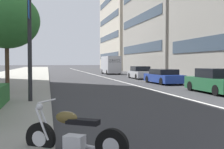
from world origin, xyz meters
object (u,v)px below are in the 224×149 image
at_px(car_following_behind, 163,77).
at_px(delivery_van_ahead, 111,65).
at_px(street_tree_near_plaza_corner, 6,21).
at_px(motorcycle_mid_row, 73,136).
at_px(car_approaching_light, 140,73).
at_px(car_mid_block_traffic, 215,82).

relative_size(car_following_behind, delivery_van_ahead, 0.88).
bearing_deg(street_tree_near_plaza_corner, motorcycle_mid_row, -166.23).
xyz_separation_m(motorcycle_mid_row, car_approaching_light, (25.19, -9.83, 0.25)).
height_order(car_mid_block_traffic, car_approaching_light, car_mid_block_traffic).
distance_m(car_mid_block_traffic, street_tree_near_plaza_corner, 12.48).
bearing_deg(car_approaching_light, car_following_behind, 178.65).
xyz_separation_m(delivery_van_ahead, street_tree_near_plaza_corner, (-27.54, 11.89, 2.58)).
distance_m(motorcycle_mid_row, car_following_behind, 19.79).
relative_size(car_mid_block_traffic, street_tree_near_plaza_corner, 0.83).
bearing_deg(car_approaching_light, street_tree_near_plaza_corner, 141.70).
xyz_separation_m(car_approaching_light, delivery_van_ahead, (12.94, 0.54, 0.84)).
bearing_deg(car_approaching_light, car_mid_block_traffic, -179.57).
height_order(car_mid_block_traffic, delivery_van_ahead, delivery_van_ahead).
relative_size(car_following_behind, car_approaching_light, 1.02).
height_order(motorcycle_mid_row, street_tree_near_plaza_corner, street_tree_near_plaza_corner).
height_order(car_following_behind, delivery_van_ahead, delivery_van_ahead).
distance_m(car_following_behind, car_approaching_light, 7.77).
relative_size(motorcycle_mid_row, delivery_van_ahead, 0.35).
xyz_separation_m(car_mid_block_traffic, car_approaching_light, (15.45, -0.45, -0.01)).
relative_size(delivery_van_ahead, street_tree_near_plaza_corner, 0.98).
distance_m(car_following_behind, delivery_van_ahead, 20.71).
xyz_separation_m(motorcycle_mid_row, street_tree_near_plaza_corner, (10.59, 2.60, 3.67)).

